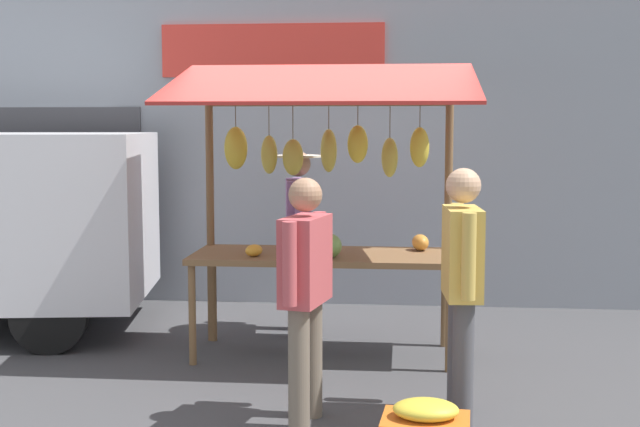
{
  "coord_description": "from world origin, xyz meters",
  "views": [
    {
      "loc": [
        -0.65,
        7.05,
        1.97
      ],
      "look_at": [
        0.0,
        0.3,
        1.25
      ],
      "focal_mm": 47.64,
      "sensor_mm": 36.0,
      "label": 1
    }
  ],
  "objects": [
    {
      "name": "market_stall",
      "position": [
        0.01,
        -0.05,
        1.55
      ],
      "size": [
        2.5,
        1.46,
        2.5
      ],
      "color": "brown",
      "rests_on": "ground"
    },
    {
      "name": "shopper_in_striped_shirt",
      "position": [
        -1.05,
        1.5,
        0.98
      ],
      "size": [
        0.25,
        0.71,
        1.68
      ],
      "rotation": [
        0.0,
        0.0,
        -1.51
      ],
      "color": "#4C4C51",
      "rests_on": "ground"
    },
    {
      "name": "shopper_with_ponytail",
      "position": [
        -0.04,
        1.65,
        0.94
      ],
      "size": [
        0.32,
        0.68,
        1.63
      ],
      "rotation": [
        0.0,
        0.0,
        -1.78
      ],
      "color": "#726656",
      "rests_on": "ground"
    },
    {
      "name": "ground_plane",
      "position": [
        0.0,
        0.0,
        0.0
      ],
      "size": [
        40.0,
        40.0,
        0.0
      ],
      "primitive_type": "plane",
      "color": "#424244"
    },
    {
      "name": "vendor_with_sunhat",
      "position": [
        0.31,
        -0.75,
        1.02
      ],
      "size": [
        0.44,
        0.72,
        1.72
      ],
      "rotation": [
        0.0,
        0.0,
        1.73
      ],
      "color": "navy",
      "rests_on": "ground"
    },
    {
      "name": "street_backdrop",
      "position": [
        0.07,
        -2.2,
        1.7
      ],
      "size": [
        9.0,
        0.3,
        3.4
      ],
      "color": "#8C939E",
      "rests_on": "ground"
    }
  ]
}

